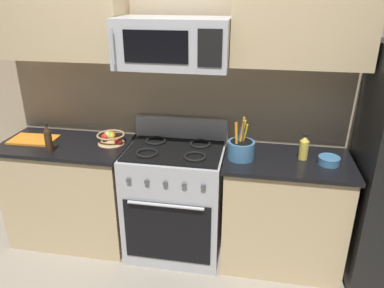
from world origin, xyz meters
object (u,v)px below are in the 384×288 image
(range_oven, at_px, (175,200))
(prep_bowl, at_px, (329,160))
(microwave, at_px, (173,43))
(fruit_basket, at_px, (110,138))
(apple_loose, at_px, (118,141))
(bottle_oil, at_px, (304,148))
(bottle_soy, at_px, (48,139))
(utensil_crock, at_px, (241,149))
(cutting_board, at_px, (34,140))

(range_oven, distance_m, prep_bowl, 1.23)
(microwave, relative_size, fruit_basket, 3.52)
(apple_loose, xyz_separation_m, prep_bowl, (1.61, -0.07, -0.00))
(bottle_oil, height_order, bottle_soy, bottle_soy)
(microwave, xyz_separation_m, apple_loose, (-0.47, 0.02, -0.78))
(range_oven, bearing_deg, utensil_crock, -4.44)
(fruit_basket, bearing_deg, cutting_board, -175.00)
(apple_loose, bearing_deg, bottle_soy, -154.59)
(apple_loose, bearing_deg, range_oven, -4.95)
(range_oven, height_order, prep_bowl, range_oven)
(bottle_soy, bearing_deg, bottle_oil, 6.41)
(microwave, height_order, utensil_crock, microwave)
(fruit_basket, distance_m, cutting_board, 0.65)
(bottle_oil, bearing_deg, range_oven, -178.14)
(cutting_board, bearing_deg, fruit_basket, 5.00)
(utensil_crock, relative_size, bottle_soy, 1.39)
(apple_loose, xyz_separation_m, bottle_soy, (-0.47, -0.22, 0.07))
(cutting_board, relative_size, bottle_oil, 1.88)
(apple_loose, height_order, bottle_soy, bottle_soy)
(microwave, bearing_deg, utensil_crock, -7.23)
(microwave, distance_m, cutting_board, 1.44)
(fruit_basket, relative_size, bottle_oil, 1.15)
(utensil_crock, relative_size, prep_bowl, 2.07)
(utensil_crock, distance_m, bottle_oil, 0.46)
(utensil_crock, bearing_deg, bottle_soy, -174.38)
(fruit_basket, bearing_deg, range_oven, -6.51)
(range_oven, distance_m, microwave, 1.25)
(fruit_basket, distance_m, apple_loose, 0.08)
(prep_bowl, bearing_deg, apple_loose, 177.48)
(bottle_soy, bearing_deg, microwave, 12.45)
(bottle_oil, relative_size, prep_bowl, 1.27)
(bottle_soy, bearing_deg, range_oven, 10.98)
(bottle_soy, relative_size, prep_bowl, 1.49)
(bottle_oil, bearing_deg, utensil_crock, -171.08)
(cutting_board, xyz_separation_m, bottle_soy, (0.25, -0.19, 0.10))
(utensil_crock, bearing_deg, range_oven, 175.56)
(apple_loose, relative_size, bottle_oil, 0.35)
(utensil_crock, bearing_deg, fruit_basket, 174.49)
(utensil_crock, distance_m, bottle_soy, 1.46)
(microwave, relative_size, bottle_oil, 4.06)
(utensil_crock, height_order, fruit_basket, utensil_crock)
(cutting_board, height_order, bottle_soy, bottle_soy)
(utensil_crock, xyz_separation_m, apple_loose, (-0.98, 0.08, -0.04))
(utensil_crock, distance_m, apple_loose, 0.98)
(prep_bowl, bearing_deg, utensil_crock, -179.11)
(microwave, distance_m, bottle_oil, 1.20)
(utensil_crock, distance_m, fruit_basket, 1.06)
(microwave, bearing_deg, apple_loose, 178.10)
(cutting_board, bearing_deg, bottle_oil, 0.70)
(apple_loose, bearing_deg, fruit_basket, 163.84)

